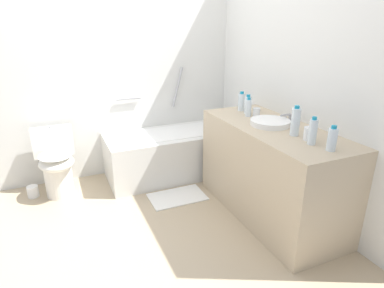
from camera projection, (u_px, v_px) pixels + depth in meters
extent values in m
plane|color=tan|center=(143.00, 224.00, 2.91)|extent=(3.91, 3.91, 0.00)
cube|color=silver|center=(106.00, 70.00, 3.57)|extent=(3.31, 0.10, 2.42)
cube|color=silver|center=(292.00, 77.00, 3.05)|extent=(0.10, 2.82, 2.42)
cube|color=silver|center=(173.00, 154.00, 3.81)|extent=(1.52, 0.67, 0.51)
cube|color=white|center=(173.00, 136.00, 3.73)|extent=(1.24, 0.48, 0.09)
cylinder|color=#ABABB1|center=(219.00, 123.00, 3.93)|extent=(0.09, 0.03, 0.03)
cylinder|color=#ABABB1|center=(178.00, 87.00, 3.89)|extent=(0.15, 0.03, 0.47)
cylinder|color=#ABABB1|center=(128.00, 99.00, 3.69)|extent=(0.28, 0.03, 0.03)
cylinder|color=white|center=(59.00, 178.00, 3.36)|extent=(0.28, 0.28, 0.38)
ellipsoid|color=white|center=(56.00, 163.00, 3.25)|extent=(0.35, 0.40, 0.14)
ellipsoid|color=white|center=(55.00, 155.00, 3.22)|extent=(0.33, 0.38, 0.02)
cube|color=white|center=(53.00, 141.00, 3.39)|extent=(0.40, 0.16, 0.30)
cylinder|color=#A8A8AD|center=(50.00, 127.00, 3.34)|extent=(0.03, 0.03, 0.01)
cube|color=tan|center=(270.00, 171.00, 2.95)|extent=(0.63, 1.51, 0.85)
cylinder|color=white|center=(270.00, 122.00, 2.84)|extent=(0.34, 0.34, 0.05)
cylinder|color=#A7A7AC|center=(290.00, 118.00, 2.91)|extent=(0.02, 0.02, 0.07)
cylinder|color=#A7A7AC|center=(285.00, 115.00, 2.88)|extent=(0.11, 0.02, 0.02)
cylinder|color=#A7A7AC|center=(294.00, 122.00, 2.87)|extent=(0.03, 0.03, 0.04)
cylinder|color=#A7A7AC|center=(285.00, 119.00, 2.97)|extent=(0.03, 0.03, 0.04)
cylinder|color=silver|center=(248.00, 108.00, 3.09)|extent=(0.06, 0.06, 0.16)
cylinder|color=teal|center=(249.00, 99.00, 3.06)|extent=(0.03, 0.03, 0.02)
cylinder|color=silver|center=(248.00, 105.00, 3.19)|extent=(0.07, 0.07, 0.16)
cylinder|color=teal|center=(248.00, 96.00, 3.15)|extent=(0.04, 0.04, 0.02)
cylinder|color=silver|center=(332.00, 140.00, 2.25)|extent=(0.07, 0.07, 0.16)
cylinder|color=teal|center=(334.00, 127.00, 2.22)|extent=(0.04, 0.04, 0.02)
cylinder|color=silver|center=(241.00, 102.00, 3.29)|extent=(0.07, 0.07, 0.17)
cylinder|color=teal|center=(242.00, 93.00, 3.25)|extent=(0.04, 0.04, 0.02)
cylinder|color=silver|center=(295.00, 122.00, 2.55)|extent=(0.07, 0.07, 0.22)
cylinder|color=teal|center=(297.00, 107.00, 2.51)|extent=(0.04, 0.04, 0.02)
cylinder|color=silver|center=(313.00, 132.00, 2.36)|extent=(0.06, 0.06, 0.19)
cylinder|color=teal|center=(315.00, 118.00, 2.33)|extent=(0.03, 0.03, 0.02)
cylinder|color=white|center=(309.00, 134.00, 2.46)|extent=(0.08, 0.08, 0.10)
cylinder|color=white|center=(257.00, 112.00, 3.09)|extent=(0.07, 0.07, 0.08)
cube|color=white|center=(177.00, 197.00, 3.36)|extent=(0.56, 0.35, 0.01)
cylinder|color=white|center=(33.00, 192.00, 3.36)|extent=(0.11, 0.11, 0.12)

